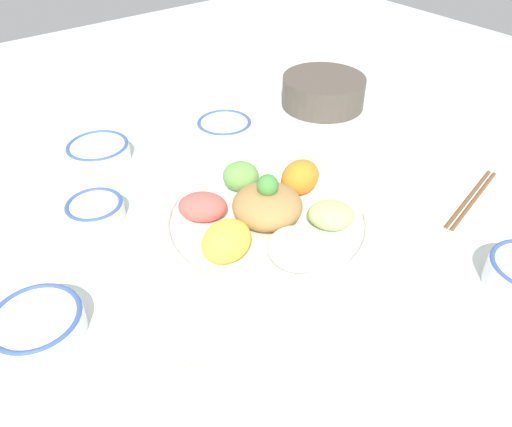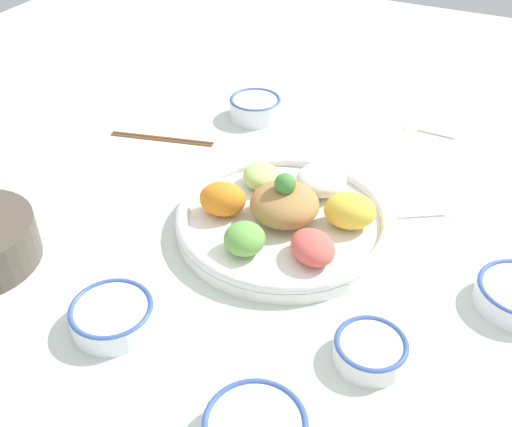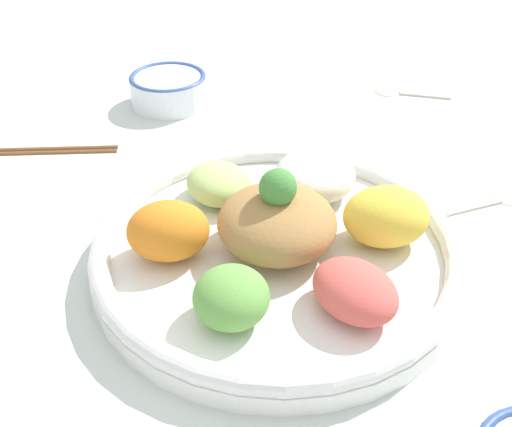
# 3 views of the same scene
# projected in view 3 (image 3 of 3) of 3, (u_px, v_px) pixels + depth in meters

# --- Properties ---
(ground_plane) EXTENTS (2.40, 2.40, 0.00)m
(ground_plane) POSITION_uv_depth(u_px,v_px,m) (279.00, 252.00, 0.60)
(ground_plane) COLOR silver
(salad_platter) EXTENTS (0.35, 0.35, 0.11)m
(salad_platter) POSITION_uv_depth(u_px,v_px,m) (280.00, 241.00, 0.57)
(salad_platter) COLOR white
(salad_platter) RESTS_ON ground_plane
(rice_bowl_blue) EXTENTS (0.11, 0.11, 0.05)m
(rice_bowl_blue) POSITION_uv_depth(u_px,v_px,m) (169.00, 88.00, 0.86)
(rice_bowl_blue) COLOR white
(rice_bowl_blue) RESTS_ON ground_plane
(chopsticks_pair_near) EXTENTS (0.07, 0.21, 0.01)m
(chopsticks_pair_near) POSITION_uv_depth(u_px,v_px,m) (32.00, 149.00, 0.76)
(chopsticks_pair_near) COLOR brown
(chopsticks_pair_near) RESTS_ON ground_plane
(serving_spoon_main) EXTENTS (0.08, 0.12, 0.01)m
(serving_spoon_main) POSITION_uv_depth(u_px,v_px,m) (498.00, 199.00, 0.67)
(serving_spoon_main) COLOR beige
(serving_spoon_main) RESTS_ON ground_plane
(serving_spoon_extra) EXTENTS (0.04, 0.11, 0.01)m
(serving_spoon_extra) POSITION_uv_depth(u_px,v_px,m) (402.00, 92.00, 0.90)
(serving_spoon_extra) COLOR beige
(serving_spoon_extra) RESTS_ON ground_plane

